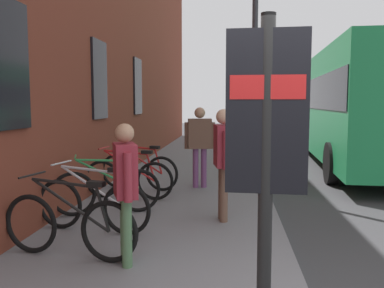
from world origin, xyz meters
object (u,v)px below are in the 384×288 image
at_px(pedestrian_near_bus, 200,139).
at_px(bicycle_mid_rack, 139,171).
at_px(city_bus, 354,103).
at_px(street_lamp, 255,31).
at_px(bicycle_far_end, 129,178).
at_px(transit_info_sign, 266,134).
at_px(pedestrian_by_facade, 125,179).
at_px(pedestrian_crossing_street, 223,153).
at_px(bicycle_leaning_wall, 107,190).
at_px(bicycle_beside_lamp, 93,205).
at_px(bicycle_end_of_row, 69,225).

bearing_deg(pedestrian_near_bus, bicycle_mid_rack, 104.50).
distance_m(city_bus, street_lamp, 5.70).
xyz_separation_m(bicycle_far_end, transit_info_sign, (-4.75, -2.16, 1.21)).
height_order(pedestrian_near_bus, pedestrian_by_facade, pedestrian_near_bus).
height_order(bicycle_far_end, pedestrian_crossing_street, pedestrian_crossing_street).
relative_size(bicycle_leaning_wall, bicycle_mid_rack, 0.97).
distance_m(bicycle_leaning_wall, pedestrian_by_facade, 2.30).
relative_size(bicycle_beside_lamp, pedestrian_by_facade, 1.10).
bearing_deg(bicycle_mid_rack, pedestrian_by_facade, -169.36).
distance_m(bicycle_mid_rack, pedestrian_near_bus, 1.45).
bearing_deg(bicycle_end_of_row, pedestrian_crossing_street, -45.19).
xyz_separation_m(bicycle_leaning_wall, transit_info_sign, (-3.66, -2.24, 1.21)).
xyz_separation_m(transit_info_sign, pedestrian_near_bus, (5.95, 0.91, -0.55)).
height_order(city_bus, pedestrian_crossing_street, city_bus).
bearing_deg(bicycle_leaning_wall, transit_info_sign, -148.55).
xyz_separation_m(bicycle_mid_rack, pedestrian_by_facade, (-4.02, -0.76, 0.58)).
xyz_separation_m(pedestrian_near_bus, pedestrian_by_facade, (-4.34, 0.49, -0.08)).
height_order(bicycle_far_end, pedestrian_by_facade, pedestrian_by_facade).
xyz_separation_m(city_bus, street_lamp, (-4.40, 3.30, 1.49)).
height_order(bicycle_beside_lamp, transit_info_sign, transit_info_sign).
bearing_deg(pedestrian_near_bus, city_bus, -44.29).
height_order(city_bus, street_lamp, street_lamp).
xyz_separation_m(bicycle_far_end, pedestrian_crossing_street, (-1.27, -1.80, 0.66)).
bearing_deg(bicycle_end_of_row, street_lamp, -28.27).
xyz_separation_m(bicycle_far_end, pedestrian_by_facade, (-3.15, -0.76, 0.58)).
relative_size(pedestrian_crossing_street, pedestrian_by_facade, 1.08).
xyz_separation_m(bicycle_mid_rack, street_lamp, (0.47, -2.39, 2.90)).
relative_size(bicycle_leaning_wall, city_bus, 0.16).
bearing_deg(pedestrian_near_bus, bicycle_end_of_row, 164.03).
bearing_deg(street_lamp, pedestrian_by_facade, 160.05).
relative_size(bicycle_mid_rack, street_lamp, 0.31).
bearing_deg(street_lamp, bicycle_mid_rack, 101.14).
bearing_deg(bicycle_mid_rack, pedestrian_crossing_street, -140.03).
bearing_deg(street_lamp, bicycle_end_of_row, 151.73).
bearing_deg(bicycle_end_of_row, city_bus, -32.80).
bearing_deg(pedestrian_crossing_street, pedestrian_near_bus, 12.54).
height_order(bicycle_end_of_row, pedestrian_crossing_street, pedestrian_crossing_street).
relative_size(bicycle_end_of_row, transit_info_sign, 0.73).
xyz_separation_m(bicycle_leaning_wall, pedestrian_near_bus, (2.28, -1.33, 0.66)).
bearing_deg(city_bus, pedestrian_near_bus, 135.71).
height_order(bicycle_mid_rack, pedestrian_crossing_street, pedestrian_crossing_street).
xyz_separation_m(bicycle_end_of_row, bicycle_mid_rack, (3.88, 0.04, -0.00)).
bearing_deg(bicycle_beside_lamp, street_lamp, -35.42).
xyz_separation_m(bicycle_leaning_wall, pedestrian_crossing_street, (-0.18, -1.88, 0.66)).
height_order(bicycle_leaning_wall, street_lamp, street_lamp).
distance_m(bicycle_beside_lamp, bicycle_far_end, 2.03).
distance_m(city_bus, pedestrian_crossing_street, 8.05).
height_order(bicycle_leaning_wall, city_bus, city_bus).
height_order(bicycle_beside_lamp, bicycle_far_end, same).
bearing_deg(bicycle_leaning_wall, city_bus, -40.19).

